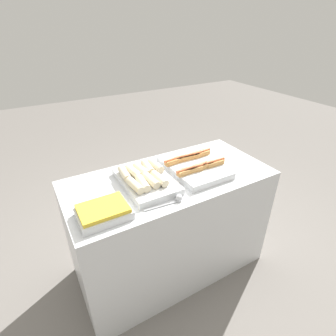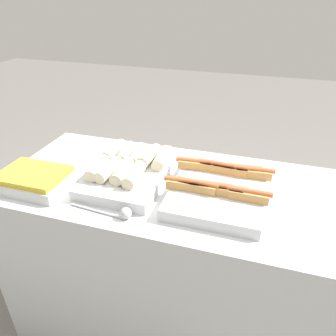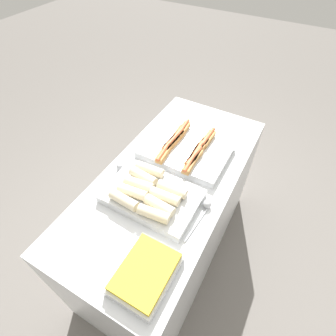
# 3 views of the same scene
# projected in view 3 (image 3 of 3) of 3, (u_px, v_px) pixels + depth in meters

# --- Properties ---
(ground_plane) EXTENTS (12.00, 12.00, 0.00)m
(ground_plane) POSITION_uv_depth(u_px,v_px,m) (169.00, 248.00, 2.20)
(ground_plane) COLOR slate
(counter) EXTENTS (1.52, 0.72, 0.92)m
(counter) POSITION_uv_depth(u_px,v_px,m) (169.00, 218.00, 1.86)
(counter) COLOR silver
(counter) RESTS_ON ground_plane
(tray_hotdogs) EXTENTS (0.42, 0.52, 0.10)m
(tray_hotdogs) POSITION_uv_depth(u_px,v_px,m) (186.00, 149.00, 1.62)
(tray_hotdogs) COLOR silver
(tray_hotdogs) RESTS_ON counter
(tray_wraps) EXTENTS (0.32, 0.49, 0.10)m
(tray_wraps) POSITION_uv_depth(u_px,v_px,m) (151.00, 195.00, 1.38)
(tray_wraps) COLOR silver
(tray_wraps) RESTS_ON counter
(tray_side_front) EXTENTS (0.30, 0.22, 0.07)m
(tray_side_front) POSITION_uv_depth(u_px,v_px,m) (146.00, 273.00, 1.10)
(tray_side_front) COLOR silver
(tray_side_front) RESTS_ON counter
(serving_spoon_near) EXTENTS (0.26, 0.05, 0.05)m
(serving_spoon_near) POSITION_uv_depth(u_px,v_px,m) (205.00, 208.00, 1.35)
(serving_spoon_near) COLOR #B2B5BA
(serving_spoon_near) RESTS_ON counter
(serving_spoon_far) EXTENTS (0.26, 0.05, 0.05)m
(serving_spoon_far) POSITION_uv_depth(u_px,v_px,m) (118.00, 170.00, 1.53)
(serving_spoon_far) COLOR #B2B5BA
(serving_spoon_far) RESTS_ON counter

